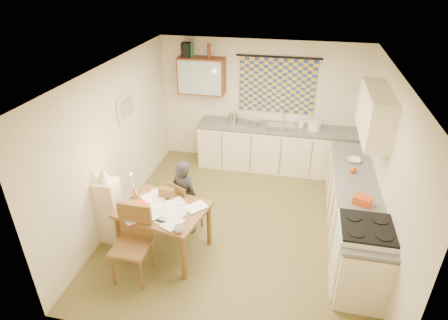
% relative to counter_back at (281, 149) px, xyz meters
% --- Properties ---
extents(floor, '(4.00, 4.50, 0.02)m').
position_rel_counter_back_xyz_m(floor, '(-0.50, -1.95, -0.46)').
color(floor, brown).
rests_on(floor, ground).
extents(ceiling, '(4.00, 4.50, 0.02)m').
position_rel_counter_back_xyz_m(ceiling, '(-0.50, -1.95, 2.06)').
color(ceiling, white).
rests_on(ceiling, floor).
extents(wall_back, '(4.00, 0.02, 2.50)m').
position_rel_counter_back_xyz_m(wall_back, '(-0.50, 0.31, 0.80)').
color(wall_back, beige).
rests_on(wall_back, floor).
extents(wall_front, '(4.00, 0.02, 2.50)m').
position_rel_counter_back_xyz_m(wall_front, '(-0.50, -4.21, 0.80)').
color(wall_front, beige).
rests_on(wall_front, floor).
extents(wall_left, '(0.02, 4.50, 2.50)m').
position_rel_counter_back_xyz_m(wall_left, '(-2.51, -1.95, 0.80)').
color(wall_left, beige).
rests_on(wall_left, floor).
extents(wall_right, '(0.02, 4.50, 2.50)m').
position_rel_counter_back_xyz_m(wall_right, '(1.51, -1.95, 0.80)').
color(wall_right, beige).
rests_on(wall_right, floor).
extents(window_blind, '(1.45, 0.03, 1.05)m').
position_rel_counter_back_xyz_m(window_blind, '(-0.20, 0.27, 1.20)').
color(window_blind, navy).
rests_on(window_blind, wall_back).
extents(curtain_rod, '(1.60, 0.04, 0.04)m').
position_rel_counter_back_xyz_m(curtain_rod, '(-0.20, 0.25, 1.75)').
color(curtain_rod, black).
rests_on(curtain_rod, wall_back).
extents(wall_cabinet, '(0.90, 0.34, 0.70)m').
position_rel_counter_back_xyz_m(wall_cabinet, '(-1.65, 0.13, 1.35)').
color(wall_cabinet, '#5F2A16').
rests_on(wall_cabinet, wall_back).
extents(wall_cabinet_glass, '(0.84, 0.02, 0.64)m').
position_rel_counter_back_xyz_m(wall_cabinet_glass, '(-1.65, -0.04, 1.35)').
color(wall_cabinet_glass, '#99B2A5').
rests_on(wall_cabinet_glass, wall_back).
extents(upper_cabinet_right, '(0.34, 1.30, 0.70)m').
position_rel_counter_back_xyz_m(upper_cabinet_right, '(1.33, -1.40, 1.40)').
color(upper_cabinet_right, beige).
rests_on(upper_cabinet_right, wall_right).
extents(framed_print, '(0.04, 0.50, 0.40)m').
position_rel_counter_back_xyz_m(framed_print, '(-2.47, -1.55, 1.25)').
color(framed_print, beige).
rests_on(framed_print, wall_left).
extents(print_canvas, '(0.01, 0.42, 0.32)m').
position_rel_counter_back_xyz_m(print_canvas, '(-2.44, -1.55, 1.25)').
color(print_canvas, '#B6BAA1').
rests_on(print_canvas, wall_left).
extents(counter_back, '(3.30, 0.62, 0.92)m').
position_rel_counter_back_xyz_m(counter_back, '(0.00, 0.00, 0.00)').
color(counter_back, beige).
rests_on(counter_back, floor).
extents(counter_right, '(0.62, 2.95, 0.92)m').
position_rel_counter_back_xyz_m(counter_right, '(1.20, -1.92, -0.00)').
color(counter_right, beige).
rests_on(counter_right, floor).
extents(stove, '(0.66, 0.66, 1.01)m').
position_rel_counter_back_xyz_m(stove, '(1.20, -2.96, 0.05)').
color(stove, white).
rests_on(stove, floor).
extents(sink, '(0.63, 0.55, 0.10)m').
position_rel_counter_back_xyz_m(sink, '(-0.04, 0.00, 0.43)').
color(sink, silver).
rests_on(sink, counter_back).
extents(tap, '(0.04, 0.04, 0.28)m').
position_rel_counter_back_xyz_m(tap, '(-0.02, 0.18, 0.61)').
color(tap, silver).
rests_on(tap, counter_back).
extents(dish_rack, '(0.44, 0.41, 0.06)m').
position_rel_counter_back_xyz_m(dish_rack, '(-0.64, 0.00, 0.50)').
color(dish_rack, silver).
rests_on(dish_rack, counter_back).
extents(kettle, '(0.23, 0.23, 0.24)m').
position_rel_counter_back_xyz_m(kettle, '(-0.99, 0.00, 0.59)').
color(kettle, silver).
rests_on(kettle, counter_back).
extents(mixing_bowl, '(0.32, 0.32, 0.16)m').
position_rel_counter_back_xyz_m(mixing_bowl, '(0.58, -0.00, 0.55)').
color(mixing_bowl, white).
rests_on(mixing_bowl, counter_back).
extents(soap_bottle, '(0.13, 0.13, 0.17)m').
position_rel_counter_back_xyz_m(soap_bottle, '(0.33, 0.05, 0.55)').
color(soap_bottle, white).
rests_on(soap_bottle, counter_back).
extents(bowl, '(0.22, 0.22, 0.05)m').
position_rel_counter_back_xyz_m(bowl, '(1.20, -1.16, 0.49)').
color(bowl, white).
rests_on(bowl, counter_right).
extents(orange_bag, '(0.27, 0.23, 0.12)m').
position_rel_counter_back_xyz_m(orange_bag, '(1.20, -2.37, 0.53)').
color(orange_bag, '#CA460F').
rests_on(orange_bag, counter_right).
extents(fruit_orange, '(0.10, 0.10, 0.10)m').
position_rel_counter_back_xyz_m(fruit_orange, '(1.15, -1.53, 0.52)').
color(fruit_orange, '#CA460F').
rests_on(fruit_orange, counter_right).
extents(speaker, '(0.18, 0.22, 0.26)m').
position_rel_counter_back_xyz_m(speaker, '(-1.94, 0.13, 1.83)').
color(speaker, black).
rests_on(speaker, wall_cabinet).
extents(bottle_green, '(0.09, 0.09, 0.26)m').
position_rel_counter_back_xyz_m(bottle_green, '(-1.83, 0.13, 1.83)').
color(bottle_green, '#195926').
rests_on(bottle_green, wall_cabinet).
extents(bottle_brown, '(0.08, 0.08, 0.26)m').
position_rel_counter_back_xyz_m(bottle_brown, '(-1.49, 0.13, 1.83)').
color(bottle_brown, '#5F2A16').
rests_on(bottle_brown, wall_cabinet).
extents(dining_table, '(1.32, 1.10, 0.75)m').
position_rel_counter_back_xyz_m(dining_table, '(-1.45, -2.78, -0.07)').
color(dining_table, brown).
rests_on(dining_table, floor).
extents(chair_far, '(0.54, 0.54, 0.87)m').
position_rel_counter_back_xyz_m(chair_far, '(-1.32, -2.22, -0.18)').
color(chair_far, brown).
rests_on(chair_far, floor).
extents(chair_near, '(0.46, 0.46, 1.03)m').
position_rel_counter_back_xyz_m(chair_near, '(-1.70, -3.34, -0.13)').
color(chair_near, brown).
rests_on(chair_near, floor).
extents(person, '(0.65, 0.60, 1.23)m').
position_rel_counter_back_xyz_m(person, '(-1.30, -2.25, 0.16)').
color(person, black).
rests_on(person, floor).
extents(shelf_stand, '(0.32, 0.30, 1.03)m').
position_rel_counter_back_xyz_m(shelf_stand, '(-2.34, -2.70, 0.06)').
color(shelf_stand, beige).
rests_on(shelf_stand, floor).
extents(lampshade, '(0.20, 0.20, 0.22)m').
position_rel_counter_back_xyz_m(lampshade, '(-2.34, -2.70, 0.69)').
color(lampshade, beige).
rests_on(lampshade, shelf_stand).
extents(letter_rack, '(0.23, 0.12, 0.16)m').
position_rel_counter_back_xyz_m(letter_rack, '(-1.48, -2.53, 0.38)').
color(letter_rack, brown).
rests_on(letter_rack, dining_table).
extents(mug, '(0.20, 0.20, 0.09)m').
position_rel_counter_back_xyz_m(mug, '(-1.08, -3.22, 0.34)').
color(mug, white).
rests_on(mug, dining_table).
extents(magazine, '(0.35, 0.38, 0.03)m').
position_rel_counter_back_xyz_m(magazine, '(-1.95, -2.91, 0.31)').
color(magazine, maroon).
rests_on(magazine, dining_table).
extents(book, '(0.44, 0.45, 0.02)m').
position_rel_counter_back_xyz_m(book, '(-1.88, -2.78, 0.31)').
color(book, '#CA460F').
rests_on(book, dining_table).
extents(orange_box, '(0.13, 0.10, 0.04)m').
position_rel_counter_back_xyz_m(orange_box, '(-1.83, -3.00, 0.32)').
color(orange_box, '#CA460F').
rests_on(orange_box, dining_table).
extents(eyeglasses, '(0.14, 0.06, 0.02)m').
position_rel_counter_back_xyz_m(eyeglasses, '(-1.37, -3.08, 0.31)').
color(eyeglasses, black).
rests_on(eyeglasses, dining_table).
extents(candle_holder, '(0.07, 0.07, 0.18)m').
position_rel_counter_back_xyz_m(candle_holder, '(-1.93, -2.62, 0.39)').
color(candle_holder, silver).
rests_on(candle_holder, dining_table).
extents(candle, '(0.03, 0.03, 0.22)m').
position_rel_counter_back_xyz_m(candle, '(-1.96, -2.60, 0.59)').
color(candle, white).
rests_on(candle, dining_table).
extents(candle_flame, '(0.02, 0.02, 0.02)m').
position_rel_counter_back_xyz_m(candle_flame, '(-1.93, -2.66, 0.71)').
color(candle_flame, '#FFCC66').
rests_on(candle_flame, dining_table).
extents(papers, '(1.13, 0.94, 0.03)m').
position_rel_counter_back_xyz_m(papers, '(-1.49, -2.77, 0.31)').
color(papers, white).
rests_on(papers, dining_table).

